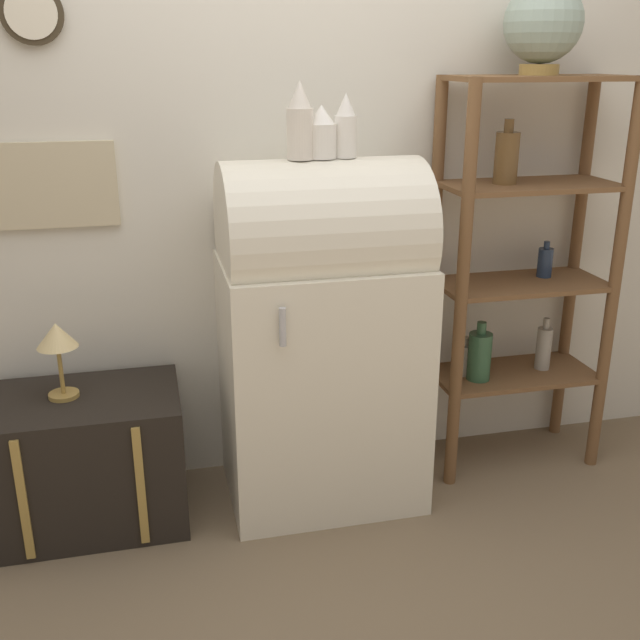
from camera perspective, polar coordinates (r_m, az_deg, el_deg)
The scene contains 10 objects.
ground_plane at distance 2.97m, azimuth 1.36°, elevation -15.42°, with size 12.00×12.00×0.00m, color #7A664C.
wall_back at distance 3.02m, azimuth -1.36°, elevation 12.82°, with size 7.00×0.09×2.70m.
refrigerator at distance 2.88m, azimuth 0.12°, elevation -1.01°, with size 0.75×0.59×1.36m.
suitcase_trunk at distance 3.01m, azimuth -17.36°, elevation -10.10°, with size 0.72×0.48×0.52m.
shelf_unit at distance 3.19m, azimuth 14.99°, elevation 4.28°, with size 0.72×0.36×1.63m.
globe at distance 3.10m, azimuth 16.64°, elevation 20.80°, with size 0.29×0.29×0.33m.
vase_left at distance 2.68m, azimuth -1.54°, elevation 14.79°, with size 0.09×0.09×0.27m.
vase_center at distance 2.72m, azimuth 0.20°, elevation 14.02°, with size 0.11×0.11×0.18m.
vase_right at distance 2.73m, azimuth 1.97°, elevation 14.44°, with size 0.08×0.08×0.22m.
desk_lamp at distance 2.84m, azimuth -19.39°, elevation -1.55°, with size 0.15×0.15×0.29m.
Camera 1 is at (-0.63, -2.35, 1.70)m, focal length 42.00 mm.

